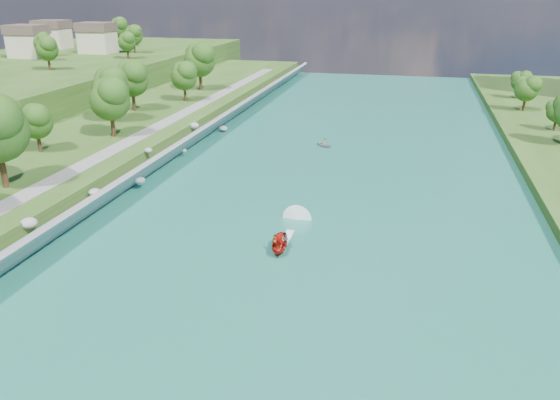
# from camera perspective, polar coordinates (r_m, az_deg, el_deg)

# --- Properties ---
(ground) EXTENTS (260.00, 260.00, 0.00)m
(ground) POSITION_cam_1_polar(r_m,az_deg,el_deg) (50.63, -0.41, -9.84)
(ground) COLOR #2D5119
(ground) RESTS_ON ground
(river_water) EXTENTS (55.00, 240.00, 0.10)m
(river_water) POSITION_cam_1_polar(r_m,az_deg,el_deg) (68.14, 3.69, -1.34)
(river_water) COLOR #1A665A
(river_water) RESTS_ON ground
(ridge_west) EXTENTS (60.00, 120.00, 9.00)m
(ridge_west) POSITION_cam_1_polar(r_m,az_deg,el_deg) (167.11, -20.82, 12.41)
(ridge_west) COLOR #2D5119
(ridge_west) RESTS_ON ground
(riprap_bank) EXTENTS (4.69, 236.00, 4.31)m
(riprap_bank) POSITION_cam_1_polar(r_m,az_deg,el_deg) (75.64, -16.00, 1.61)
(riprap_bank) COLOR slate
(riprap_bank) RESTS_ON ground
(riverside_path) EXTENTS (3.00, 200.00, 0.10)m
(riverside_path) POSITION_cam_1_polar(r_m,az_deg,el_deg) (78.87, -20.20, 3.24)
(riverside_path) COLOR gray
(riverside_path) RESTS_ON berm_west
(ridge_houses) EXTENTS (29.50, 29.50, 8.40)m
(ridge_houses) POSITION_cam_1_polar(r_m,az_deg,el_deg) (173.80, -22.03, 15.49)
(ridge_houses) COLOR beige
(ridge_houses) RESTS_ON ridge_west
(trees_ridge) EXTENTS (24.17, 59.27, 10.53)m
(trees_ridge) POSITION_cam_1_polar(r_m,az_deg,el_deg) (163.83, -18.10, 15.81)
(trees_ridge) COLOR #184312
(trees_ridge) RESTS_ON ridge_west
(motorboat) EXTENTS (3.60, 18.93, 2.05)m
(motorboat) POSITION_cam_1_polar(r_m,az_deg,el_deg) (59.19, 0.30, -4.13)
(motorboat) COLOR #B0180E
(motorboat) RESTS_ON river_water
(raft) EXTENTS (3.98, 3.89, 1.48)m
(raft) POSITION_cam_1_polar(r_m,az_deg,el_deg) (97.17, 4.68, 5.81)
(raft) COLOR gray
(raft) RESTS_ON river_water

